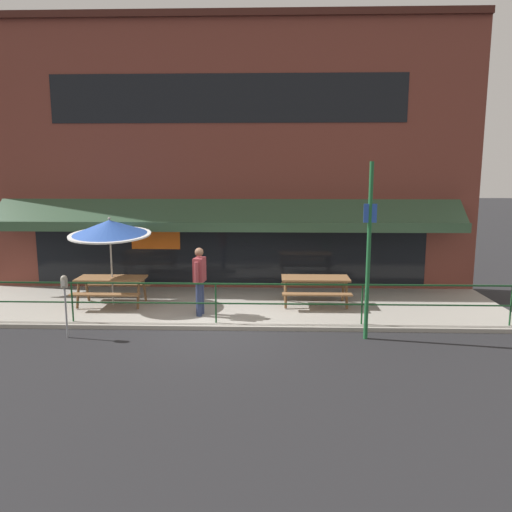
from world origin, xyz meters
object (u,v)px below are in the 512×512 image
pedestrian_walking (200,278)px  parking_meter_near (64,287)px  patio_umbrella_left (110,228)px  street_sign_pole (369,250)px  picnic_table_left (112,283)px  picnic_table_centre (315,283)px

pedestrian_walking → parking_meter_near: size_ratio=1.20×
parking_meter_near → patio_umbrella_left: bearing=84.0°
patio_umbrella_left → street_sign_pole: (6.38, -2.31, -0.19)m
pedestrian_walking → picnic_table_left: bearing=161.2°
picnic_table_left → pedestrian_walking: bearing=-18.8°
pedestrian_walking → parking_meter_near: 3.16m
picnic_table_centre → parking_meter_near: size_ratio=1.27×
patio_umbrella_left → parking_meter_near: bearing=-96.0°
picnic_table_left → picnic_table_centre: bearing=2.0°
parking_meter_near → picnic_table_centre: bearing=24.3°
picnic_table_left → patio_umbrella_left: patio_umbrella_left is taller
picnic_table_centre → patio_umbrella_left: (-5.46, -0.13, 1.47)m
parking_meter_near → picnic_table_left: bearing=83.8°
picnic_table_centre → pedestrian_walking: pedestrian_walking is taller
picnic_table_centre → street_sign_pole: size_ratio=0.46×
parking_meter_near → street_sign_pole: bearing=1.2°
picnic_table_centre → parking_meter_near: (-5.72, -2.58, 0.44)m
parking_meter_near → street_sign_pole: (6.64, 0.14, 0.84)m
picnic_table_left → patio_umbrella_left: 1.48m
picnic_table_centre → street_sign_pole: street_sign_pole is taller
pedestrian_walking → parking_meter_near: pedestrian_walking is taller
picnic_table_left → parking_meter_near: (-0.26, -2.38, 0.44)m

